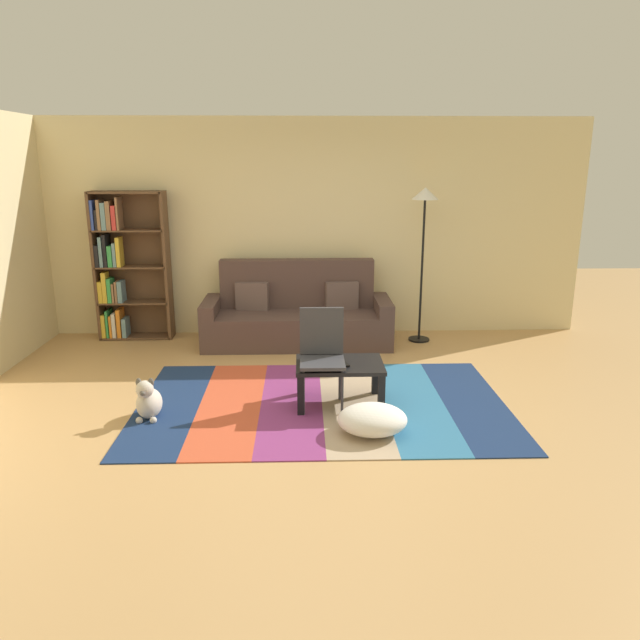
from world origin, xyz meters
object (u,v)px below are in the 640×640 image
couch (297,316)px  standing_lamp (424,214)px  coffee_table (340,370)px  pouf (372,419)px  tv_remote (345,364)px  bookshelf (123,267)px  dog (148,401)px  folding_chair (322,349)px

couch → standing_lamp: 1.96m
coffee_table → pouf: coffee_table is taller
coffee_table → tv_remote: tv_remote is taller
pouf → standing_lamp: size_ratio=0.31×
bookshelf → pouf: bookshelf is taller
coffee_table → tv_remote: size_ratio=5.29×
couch → bookshelf: bookshelf is taller
bookshelf → pouf: (2.79, -2.86, -0.77)m
bookshelf → tv_remote: size_ratio=12.19×
dog → tv_remote: 1.76m
dog → standing_lamp: 3.86m
bookshelf → folding_chair: 3.29m
couch → tv_remote: (0.44, -2.00, 0.08)m
bookshelf → tv_remote: 3.49m
bookshelf → folding_chair: size_ratio=2.03×
bookshelf → coffee_table: size_ratio=2.30×
couch → bookshelf: 2.25m
bookshelf → pouf: 4.07m
couch → dog: (-1.28, -2.20, -0.18)m
dog → folding_chair: folding_chair is taller
couch → tv_remote: 2.05m
coffee_table → pouf: bearing=-69.7°
standing_lamp → couch: bearing=-178.4°
pouf → standing_lamp: (0.89, 2.62, 1.44)m
couch → folding_chair: size_ratio=2.51×
coffee_table → dog: bearing=-171.3°
tv_remote → folding_chair: size_ratio=0.17×
folding_chair → dog: bearing=-118.4°
couch → bookshelf: size_ratio=1.24×
folding_chair → couch: bearing=148.7°
pouf → standing_lamp: 3.12m
bookshelf → coffee_table: (2.55, -2.23, -0.57)m
bookshelf → folding_chair: (2.39, -2.22, -0.37)m
bookshelf → tv_remote: bearing=-41.4°
pouf → tv_remote: size_ratio=3.83×
folding_chair → standing_lamp: bearing=108.8°
bookshelf → standing_lamp: bearing=-3.8°
standing_lamp → folding_chair: bearing=-122.9°
bookshelf → standing_lamp: standing_lamp is taller
folding_chair → bookshelf: bearing=-171.2°
coffee_table → bookshelf: bearing=138.9°
pouf → tv_remote: bearing=108.5°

